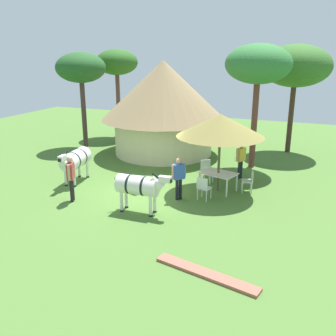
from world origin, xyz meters
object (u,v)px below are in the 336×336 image
(standing_watcher, at_px, (71,174))
(striped_lounge_chair, at_px, (142,184))
(shade_umbrella, at_px, (220,125))
(patio_chair_west_end, at_px, (203,187))
(acacia_tree_left_background, at_px, (81,69))
(thatched_hut, at_px, (163,103))
(acacia_tree_far_lawn, at_px, (117,63))
(patio_dining_table, at_px, (218,175))
(acacia_tree_behind_hut, at_px, (296,66))
(guest_behind_table, at_px, (241,157))
(zebra_by_umbrella, at_px, (75,160))
(acacia_tree_right_background, at_px, (258,65))
(patio_chair_near_hut, at_px, (249,179))
(guest_beside_umbrella, at_px, (179,175))
(zebra_nearest_camera, at_px, (139,186))
(patio_chair_east_end, at_px, (206,169))

(standing_watcher, height_order, striped_lounge_chair, standing_watcher)
(shade_umbrella, xyz_separation_m, striped_lounge_chair, (-2.82, -1.09, -2.38))
(patio_chair_west_end, distance_m, striped_lounge_chair, 2.59)
(shade_umbrella, xyz_separation_m, acacia_tree_left_background, (-8.93, 4.07, 1.75))
(thatched_hut, xyz_separation_m, acacia_tree_far_lawn, (-4.29, 2.83, 1.89))
(patio_dining_table, relative_size, acacia_tree_behind_hut, 0.27)
(guest_behind_table, height_order, zebra_by_umbrella, guest_behind_table)
(patio_chair_west_end, xyz_separation_m, guest_behind_table, (0.76, 2.97, 0.43))
(standing_watcher, bearing_deg, guest_behind_table, 109.15)
(acacia_tree_right_background, bearing_deg, acacia_tree_behind_hut, 68.85)
(patio_chair_near_hut, height_order, acacia_tree_behind_hut, acacia_tree_behind_hut)
(patio_chair_near_hut, xyz_separation_m, acacia_tree_far_lawn, (-9.68, 6.98, 4.05))
(striped_lounge_chair, relative_size, acacia_tree_behind_hut, 0.17)
(standing_watcher, bearing_deg, thatched_hut, 152.34)
(guest_beside_umbrella, bearing_deg, guest_behind_table, 14.17)
(guest_beside_umbrella, bearing_deg, shade_umbrella, 3.38)
(guest_beside_umbrella, relative_size, standing_watcher, 0.94)
(patio_chair_west_end, height_order, guest_beside_umbrella, guest_beside_umbrella)
(acacia_tree_left_background, bearing_deg, patio_chair_west_end, -31.21)
(guest_behind_table, distance_m, acacia_tree_right_background, 4.23)
(thatched_hut, relative_size, patio_chair_west_end, 7.25)
(shade_umbrella, height_order, standing_watcher, shade_umbrella)
(guest_behind_table, bearing_deg, patio_chair_west_end, 12.73)
(zebra_nearest_camera, bearing_deg, patio_chair_near_hut, 136.23)
(patio_chair_near_hut, bearing_deg, guest_beside_umbrella, 113.25)
(acacia_tree_right_background, relative_size, acacia_tree_far_lawn, 1.04)
(patio_dining_table, bearing_deg, patio_chair_east_end, 128.95)
(patio_chair_west_end, height_order, zebra_by_umbrella, zebra_by_umbrella)
(shade_umbrella, distance_m, acacia_tree_right_background, 4.32)
(guest_beside_umbrella, bearing_deg, patio_dining_table, 3.38)
(patio_dining_table, xyz_separation_m, standing_watcher, (-4.71, -3.08, 0.38))
(guest_beside_umbrella, xyz_separation_m, zebra_by_umbrella, (-4.70, 0.21, 0.00))
(shade_umbrella, distance_m, acacia_tree_left_background, 9.97)
(patio_chair_west_end, xyz_separation_m, striped_lounge_chair, (-2.57, 0.10, -0.27))
(thatched_hut, distance_m, patio_chair_near_hut, 7.14)
(patio_dining_table, height_order, acacia_tree_far_lawn, acacia_tree_far_lawn)
(guest_beside_umbrella, bearing_deg, standing_watcher, 155.02)
(striped_lounge_chair, height_order, acacia_tree_behind_hut, acacia_tree_behind_hut)
(shade_umbrella, xyz_separation_m, acacia_tree_far_lawn, (-8.50, 7.28, 1.95))
(zebra_nearest_camera, height_order, acacia_tree_left_background, acacia_tree_left_background)
(patio_chair_east_end, height_order, patio_chair_near_hut, same)
(shade_umbrella, relative_size, acacia_tree_right_background, 0.60)
(zebra_by_umbrella, bearing_deg, standing_watcher, 113.55)
(patio_dining_table, height_order, acacia_tree_right_background, acacia_tree_right_background)
(patio_chair_west_end, xyz_separation_m, acacia_tree_left_background, (-8.68, 5.26, 3.86))
(patio_chair_near_hut, bearing_deg, acacia_tree_far_lawn, 39.92)
(shade_umbrella, xyz_separation_m, acacia_tree_right_background, (0.67, 3.73, 2.09))
(patio_chair_east_end, bearing_deg, thatched_hut, -84.48)
(zebra_nearest_camera, bearing_deg, guest_beside_umbrella, 151.41)
(standing_watcher, xyz_separation_m, zebra_nearest_camera, (2.75, 0.03, -0.08))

